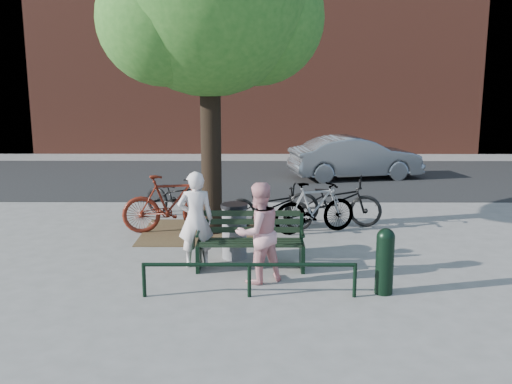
{
  "coord_description": "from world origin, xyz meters",
  "views": [
    {
      "loc": [
        0.13,
        -8.88,
        3.1
      ],
      "look_at": [
        0.09,
        1.0,
        1.08
      ],
      "focal_mm": 40.0,
      "sensor_mm": 36.0,
      "label": 1
    }
  ],
  "objects_px": {
    "parked_car": "(355,158)",
    "litter_bin": "(234,231)",
    "bicycle_c": "(270,206)",
    "person_right": "(258,233)",
    "bollard": "(385,259)",
    "person_left": "(196,219)",
    "park_bench": "(251,239)"
  },
  "relations": [
    {
      "from": "bicycle_c",
      "to": "parked_car",
      "type": "bearing_deg",
      "value": -11.09
    },
    {
      "from": "person_right",
      "to": "parked_car",
      "type": "relative_size",
      "value": 0.39
    },
    {
      "from": "person_right",
      "to": "litter_bin",
      "type": "height_order",
      "value": "person_right"
    },
    {
      "from": "bollard",
      "to": "parked_car",
      "type": "xyz_separation_m",
      "value": [
        1.14,
        9.43,
        0.13
      ]
    },
    {
      "from": "parked_car",
      "to": "park_bench",
      "type": "bearing_deg",
      "value": 148.05
    },
    {
      "from": "person_right",
      "to": "bicycle_c",
      "type": "height_order",
      "value": "person_right"
    },
    {
      "from": "person_right",
      "to": "bollard",
      "type": "height_order",
      "value": "person_right"
    },
    {
      "from": "person_right",
      "to": "litter_bin",
      "type": "relative_size",
      "value": 1.63
    },
    {
      "from": "litter_bin",
      "to": "bicycle_c",
      "type": "xyz_separation_m",
      "value": [
        0.65,
        1.92,
        -0.01
      ]
    },
    {
      "from": "person_left",
      "to": "bollard",
      "type": "relative_size",
      "value": 1.64
    },
    {
      "from": "person_left",
      "to": "bollard",
      "type": "distance_m",
      "value": 3.1
    },
    {
      "from": "litter_bin",
      "to": "bollard",
      "type": "bearing_deg",
      "value": -36.5
    },
    {
      "from": "person_left",
      "to": "bicycle_c",
      "type": "bearing_deg",
      "value": -125.8
    },
    {
      "from": "litter_bin",
      "to": "person_left",
      "type": "bearing_deg",
      "value": -143.73
    },
    {
      "from": "bollard",
      "to": "litter_bin",
      "type": "relative_size",
      "value": 1.02
    },
    {
      "from": "person_right",
      "to": "litter_bin",
      "type": "bearing_deg",
      "value": -101.24
    },
    {
      "from": "park_bench",
      "to": "litter_bin",
      "type": "xyz_separation_m",
      "value": [
        -0.29,
        0.52,
        0.0
      ]
    },
    {
      "from": "bollard",
      "to": "parked_car",
      "type": "distance_m",
      "value": 9.5
    },
    {
      "from": "bicycle_c",
      "to": "person_right",
      "type": "bearing_deg",
      "value": -170.38
    },
    {
      "from": "bollard",
      "to": "parked_car",
      "type": "bearing_deg",
      "value": 83.1
    },
    {
      "from": "litter_bin",
      "to": "bicycle_c",
      "type": "relative_size",
      "value": 0.53
    },
    {
      "from": "person_right",
      "to": "bollard",
      "type": "relative_size",
      "value": 1.59
    },
    {
      "from": "parked_car",
      "to": "bicycle_c",
      "type": "bearing_deg",
      "value": 143.49
    },
    {
      "from": "bollard",
      "to": "person_left",
      "type": "bearing_deg",
      "value": 157.09
    },
    {
      "from": "parked_car",
      "to": "litter_bin",
      "type": "bearing_deg",
      "value": 145.01
    },
    {
      "from": "person_left",
      "to": "parked_car",
      "type": "xyz_separation_m",
      "value": [
        3.99,
        8.23,
        -0.14
      ]
    },
    {
      "from": "bicycle_c",
      "to": "litter_bin",
      "type": "bearing_deg",
      "value": 175.26
    },
    {
      "from": "bicycle_c",
      "to": "parked_car",
      "type": "distance_m",
      "value": 6.47
    },
    {
      "from": "person_right",
      "to": "bicycle_c",
      "type": "bearing_deg",
      "value": -125.04
    },
    {
      "from": "person_right",
      "to": "bollard",
      "type": "distance_m",
      "value": 1.9
    },
    {
      "from": "park_bench",
      "to": "parked_car",
      "type": "relative_size",
      "value": 0.44
    },
    {
      "from": "park_bench",
      "to": "bollard",
      "type": "bearing_deg",
      "value": -30.17
    }
  ]
}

